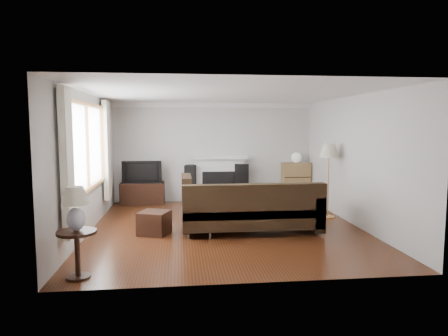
{
  "coord_description": "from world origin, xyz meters",
  "views": [
    {
      "loc": [
        -0.86,
        -7.38,
        1.9
      ],
      "look_at": [
        0.0,
        0.3,
        1.1
      ],
      "focal_mm": 32.0,
      "sensor_mm": 36.0,
      "label": 1
    }
  ],
  "objects": [
    {
      "name": "globe_lamp",
      "position": [
        2.11,
        2.53,
        1.11
      ],
      "size": [
        0.26,
        0.26,
        0.26
      ],
      "primitive_type": "sphere",
      "color": "white",
      "rests_on": "bookshelf"
    },
    {
      "name": "bookshelf",
      "position": [
        2.11,
        2.53,
        0.49
      ],
      "size": [
        0.71,
        0.34,
        0.98
      ],
      "primitive_type": "cube",
      "color": "olive",
      "rests_on": "ground"
    },
    {
      "name": "speaker_left",
      "position": [
        -0.59,
        2.54,
        0.47
      ],
      "size": [
        0.33,
        0.37,
        0.95
      ],
      "primitive_type": "cube",
      "rotation": [
        0.0,
        0.0,
        -0.22
      ],
      "color": "black",
      "rests_on": "ground"
    },
    {
      "name": "side_table",
      "position": [
        -2.15,
        -2.34,
        0.3
      ],
      "size": [
        0.49,
        0.49,
        0.61
      ],
      "primitive_type": "cube",
      "color": "black",
      "rests_on": "ground"
    },
    {
      "name": "speaker_right",
      "position": [
        0.68,
        2.52,
        0.48
      ],
      "size": [
        0.36,
        0.39,
        0.97
      ],
      "primitive_type": "cube",
      "rotation": [
        0.0,
        0.0,
        0.33
      ],
      "color": "black",
      "rests_on": "ground"
    },
    {
      "name": "coffee_table",
      "position": [
        0.68,
        1.03,
        0.2
      ],
      "size": [
        1.16,
        0.94,
        0.4
      ],
      "primitive_type": "cube",
      "rotation": [
        0.0,
        0.0,
        -0.44
      ],
      "color": "#A6884F",
      "rests_on": "ground"
    },
    {
      "name": "table_lamp",
      "position": [
        -2.15,
        -2.34,
        0.88
      ],
      "size": [
        0.34,
        0.34,
        0.55
      ],
      "primitive_type": "cube",
      "color": "silver",
      "rests_on": "side_table"
    },
    {
      "name": "television",
      "position": [
        -1.77,
        2.48,
        0.81
      ],
      "size": [
        0.95,
        0.12,
        0.55
      ],
      "primitive_type": "imported",
      "color": "black",
      "rests_on": "tv_stand"
    },
    {
      "name": "footstool",
      "position": [
        -1.32,
        -0.35,
        0.2
      ],
      "size": [
        0.62,
        0.62,
        0.41
      ],
      "primitive_type": "cube",
      "rotation": [
        0.0,
        0.0,
        -0.36
      ],
      "color": "black",
      "rests_on": "ground"
    },
    {
      "name": "floor_lamp",
      "position": [
        2.22,
        0.56,
        0.78
      ],
      "size": [
        0.47,
        0.47,
        1.56
      ],
      "primitive_type": "cube",
      "rotation": [
        0.0,
        0.0,
        -0.18
      ],
      "color": "#CD9047",
      "rests_on": "ground"
    },
    {
      "name": "room",
      "position": [
        0.0,
        0.0,
        1.25
      ],
      "size": [
        5.1,
        5.6,
        2.54
      ],
      "color": "#47210F",
      "rests_on": "ground"
    },
    {
      "name": "fireplace",
      "position": [
        0.15,
        2.64,
        0.57
      ],
      "size": [
        1.4,
        0.26,
        1.15
      ],
      "primitive_type": "cube",
      "color": "white",
      "rests_on": "room"
    },
    {
      "name": "tv_stand",
      "position": [
        -1.77,
        2.48,
        0.27
      ],
      "size": [
        1.07,
        0.48,
        0.53
      ],
      "primitive_type": "cube",
      "color": "black",
      "rests_on": "ground"
    },
    {
      "name": "curtain_far",
      "position": [
        -2.4,
        1.32,
        1.4
      ],
      "size": [
        0.1,
        0.35,
        2.1
      ],
      "primitive_type": "cube",
      "color": "white",
      "rests_on": "room"
    },
    {
      "name": "sectional_sofa",
      "position": [
        0.42,
        -0.39,
        0.43
      ],
      "size": [
        2.69,
        1.96,
        0.87
      ],
      "primitive_type": "cube",
      "color": "black",
      "rests_on": "ground"
    },
    {
      "name": "curtain_near",
      "position": [
        -2.4,
        -1.72,
        1.4
      ],
      "size": [
        0.1,
        0.35,
        2.1
      ],
      "primitive_type": "cube",
      "color": "white",
      "rests_on": "room"
    },
    {
      "name": "window",
      "position": [
        -2.45,
        -0.2,
        1.55
      ],
      "size": [
        0.12,
        2.74,
        1.54
      ],
      "primitive_type": "cube",
      "color": "brown",
      "rests_on": "room"
    }
  ]
}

